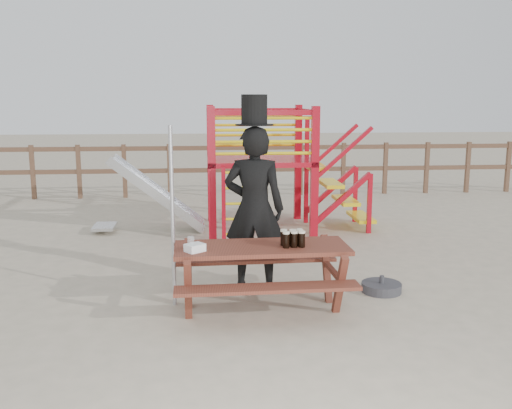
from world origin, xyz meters
The scene contains 10 objects.
ground centered at (0.00, 0.00, 0.00)m, with size 60.00×60.00×0.00m, color #B8A88F.
back_fence centered at (0.00, 7.00, 0.74)m, with size 15.09×0.09×1.20m.
playground_fort centered at (0.12, 3.58, 1.07)m, with size 4.71×1.84×2.10m.
picnic_table centered at (-0.13, -0.16, 0.44)m, with size 1.84×1.29×0.70m.
man_with_hat centered at (-0.14, 0.55, 1.01)m, with size 0.78×0.59×2.27m.
metal_pole centered at (-1.06, 0.07, 0.97)m, with size 0.04×0.04×1.95m, color #B2B2B7.
parasol_base centered at (1.32, 0.27, 0.05)m, with size 0.46×0.46×0.20m.
paper_bag centered at (-0.82, -0.33, 0.74)m, with size 0.18×0.14×0.08m, color white.
stout_pints centered at (0.19, -0.21, 0.79)m, with size 0.25×0.17×0.17m.
empty_glasses centered at (-0.86, -0.30, 0.77)m, with size 0.07×0.07×0.15m.
Camera 1 is at (-0.71, -5.91, 2.23)m, focal length 40.00 mm.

